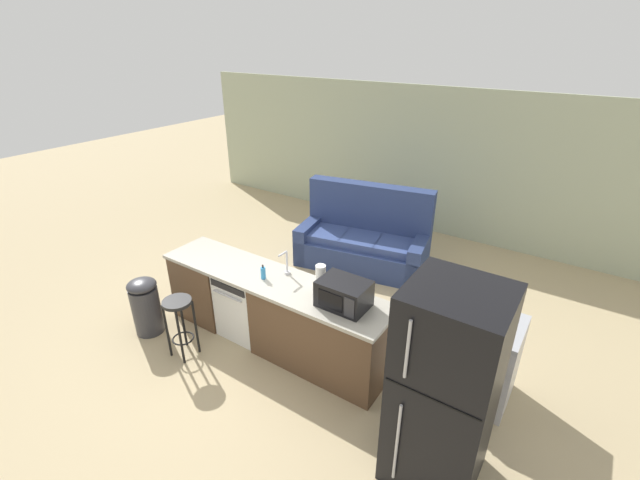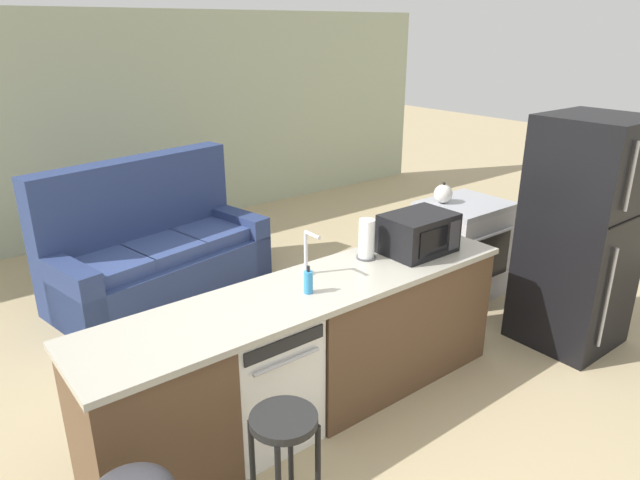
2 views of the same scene
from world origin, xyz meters
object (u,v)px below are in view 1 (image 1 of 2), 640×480
(microwave, at_px, (344,294))
(bar_stool, at_px, (179,316))
(dishwasher, at_px, (247,302))
(stove_range, at_px, (476,356))
(couch, at_px, (364,240))
(trash_bin, at_px, (146,305))
(soap_bottle, at_px, (263,273))
(kettle, at_px, (471,300))
(paper_towel_roll, at_px, (321,277))
(refrigerator, at_px, (444,390))

(microwave, bearing_deg, bar_stool, -156.15)
(dishwasher, distance_m, stove_range, 2.66)
(bar_stool, relative_size, couch, 0.35)
(dishwasher, height_order, trash_bin, dishwasher)
(microwave, height_order, trash_bin, microwave)
(soap_bottle, height_order, kettle, kettle)
(microwave, height_order, paper_towel_roll, paper_towel_roll)
(bar_stool, bearing_deg, couch, 78.14)
(stove_range, height_order, kettle, kettle)
(stove_range, xyz_separation_m, kettle, (-0.17, 0.13, 0.53))
(dishwasher, relative_size, trash_bin, 1.14)
(soap_bottle, relative_size, bar_stool, 0.24)
(microwave, relative_size, kettle, 2.44)
(microwave, height_order, soap_bottle, microwave)
(bar_stool, bearing_deg, kettle, 27.32)
(soap_bottle, xyz_separation_m, couch, (-0.01, 2.42, -0.58))
(stove_range, relative_size, paper_towel_roll, 3.19)
(refrigerator, bearing_deg, kettle, 97.68)
(dishwasher, bearing_deg, couch, 82.09)
(couch, bearing_deg, soap_bottle, -89.67)
(trash_bin, bearing_deg, microwave, 16.39)
(kettle, bearing_deg, soap_bottle, -160.69)
(refrigerator, xyz_separation_m, paper_towel_roll, (-1.61, 0.68, 0.13))
(dishwasher, xyz_separation_m, soap_bottle, (0.34, -0.05, 0.55))
(kettle, distance_m, bar_stool, 3.14)
(trash_bin, distance_m, couch, 3.36)
(refrigerator, bearing_deg, trash_bin, -177.56)
(stove_range, bearing_deg, bar_stool, -156.12)
(refrigerator, xyz_separation_m, trash_bin, (-3.63, -0.15, -0.53))
(paper_towel_roll, height_order, soap_bottle, paper_towel_roll)
(stove_range, relative_size, microwave, 1.80)
(stove_range, xyz_separation_m, bar_stool, (-2.93, -1.29, 0.08))
(kettle, height_order, trash_bin, kettle)
(kettle, xyz_separation_m, bar_stool, (-2.76, -1.43, -0.45))
(couch, bearing_deg, bar_stool, -101.86)
(dishwasher, distance_m, microwave, 1.49)
(paper_towel_roll, bearing_deg, stove_range, 14.38)
(microwave, distance_m, couch, 2.67)
(paper_towel_roll, bearing_deg, refrigerator, -23.04)
(kettle, distance_m, trash_bin, 3.78)
(stove_range, bearing_deg, microwave, -156.09)
(dishwasher, bearing_deg, stove_range, 11.91)
(kettle, bearing_deg, paper_towel_roll, -159.39)
(couch, bearing_deg, dishwasher, -97.91)
(bar_stool, xyz_separation_m, trash_bin, (-0.71, 0.04, -0.16))
(dishwasher, xyz_separation_m, kettle, (2.43, 0.68, 0.56))
(microwave, bearing_deg, couch, 113.49)
(dishwasher, xyz_separation_m, paper_towel_roll, (0.99, 0.14, 0.62))
(kettle, height_order, couch, couch)
(stove_range, bearing_deg, trash_bin, -160.96)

